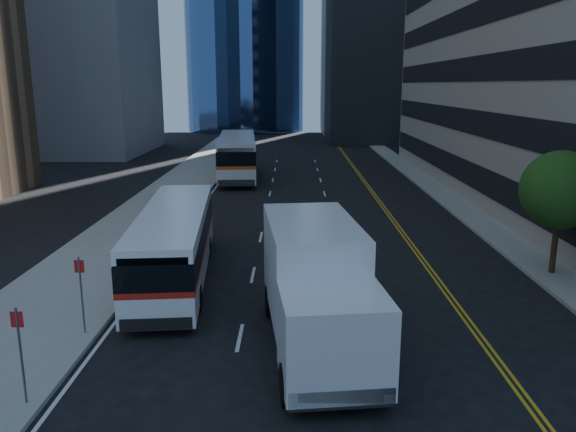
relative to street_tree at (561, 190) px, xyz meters
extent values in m
plane|color=black|center=(-9.00, -8.00, -3.64)|extent=(160.00, 160.00, 0.00)
cube|color=gray|center=(-19.50, 17.00, -3.57)|extent=(5.00, 90.00, 0.15)
cube|color=gray|center=(0.00, 17.00, -3.57)|extent=(2.00, 90.00, 0.15)
cylinder|color=#332114|center=(0.00, 0.00, -2.39)|extent=(0.24, 0.24, 2.20)
sphere|color=#1D4012|center=(0.00, 0.00, 0.01)|extent=(3.20, 3.20, 3.20)
cube|color=white|center=(-15.60, -0.56, -2.79)|extent=(3.48, 11.50, 1.04)
cube|color=red|center=(-15.60, -0.56, -2.18)|extent=(3.50, 11.52, 0.21)
cube|color=black|center=(-15.60, -0.56, -1.66)|extent=(3.50, 11.52, 0.85)
cube|color=white|center=(-15.60, -0.56, -0.95)|extent=(3.48, 11.50, 0.47)
cylinder|color=black|center=(-16.39, -4.04, -3.17)|extent=(0.37, 0.97, 0.94)
cylinder|color=black|center=(-14.19, -3.84, -3.17)|extent=(0.37, 0.97, 0.94)
cylinder|color=black|center=(-16.98, 2.34, -3.17)|extent=(0.37, 0.97, 0.94)
cylinder|color=black|center=(-14.78, 2.55, -3.17)|extent=(0.37, 0.97, 0.94)
cube|color=silver|center=(-15.60, 25.70, -2.62)|extent=(4.08, 13.83, 1.25)
cube|color=#D24713|center=(-15.60, 25.70, -1.88)|extent=(4.10, 13.86, 0.25)
cube|color=black|center=(-15.60, 25.70, -1.25)|extent=(4.10, 13.86, 1.02)
cube|color=silver|center=(-15.60, 25.70, -0.40)|extent=(4.08, 13.83, 0.57)
cylinder|color=black|center=(-16.61, 21.51, -3.07)|extent=(0.43, 1.16, 1.14)
cylinder|color=black|center=(-13.91, 21.74, -3.07)|extent=(0.43, 1.16, 1.14)
cylinder|color=black|center=(-17.26, 29.21, -3.07)|extent=(0.43, 1.16, 1.14)
cylinder|color=black|center=(-14.55, 29.44, -3.07)|extent=(0.43, 1.16, 1.14)
cube|color=white|center=(-9.80, -9.39, -2.04)|extent=(2.91, 2.72, 2.32)
cube|color=black|center=(-9.68, -10.44, -1.59)|extent=(2.45, 0.34, 1.22)
cube|color=white|center=(-10.24, -5.55, -1.37)|extent=(3.24, 5.58, 2.88)
cube|color=black|center=(-10.10, -6.76, -3.03)|extent=(2.87, 7.49, 0.28)
cylinder|color=black|center=(-10.97, -9.75, -3.11)|extent=(0.43, 1.09, 1.06)
cylinder|color=black|center=(-8.57, -9.47, -3.11)|extent=(0.43, 1.09, 1.06)
cylinder|color=black|center=(-11.60, -4.26, -3.11)|extent=(0.43, 1.09, 1.06)
cylinder|color=black|center=(-9.20, -3.98, -3.11)|extent=(0.43, 1.09, 1.06)
camera|label=1|loc=(-10.84, -22.37, 4.16)|focal=35.00mm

